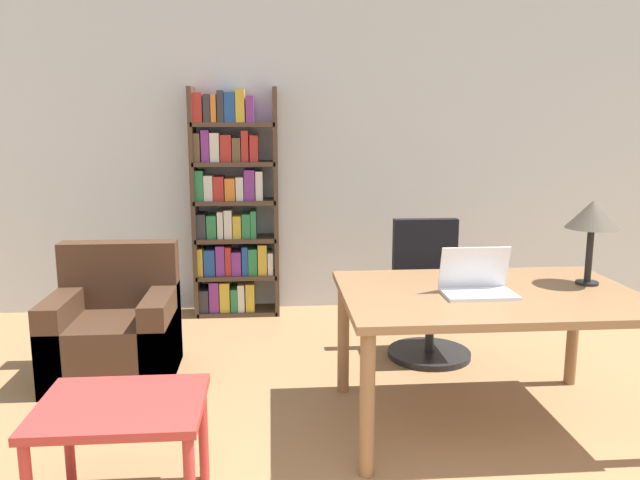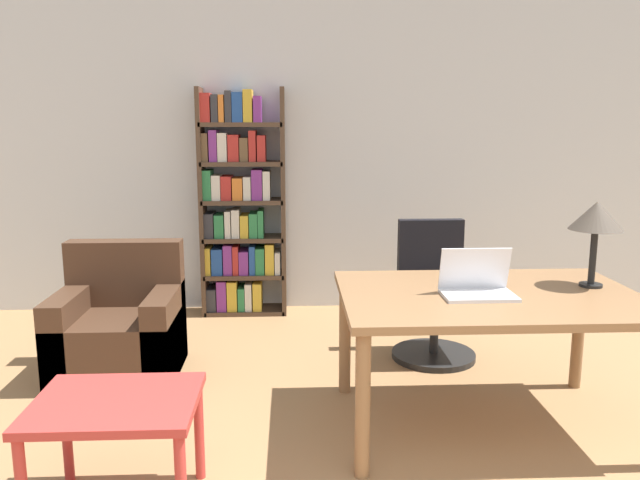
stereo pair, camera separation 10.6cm
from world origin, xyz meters
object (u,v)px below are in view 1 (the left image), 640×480
Objects in this scene: table_lamp at (592,217)px; bookshelf at (231,208)px; office_chair at (428,298)px; desk at (489,307)px; armchair at (115,333)px; laptop at (477,284)px; side_table_blue at (122,419)px.

bookshelf is (-2.05, 2.01, -0.20)m from table_lamp.
table_lamp is 0.49× the size of office_chair.
desk is 3.35× the size of table_lamp.
laptop is at bearing -22.74° from armchair.
table_lamp is 2.55m from side_table_blue.
side_table_blue is 2.84m from bookshelf.
laptop is 1.82m from side_table_blue.
bookshelf is at bearing 124.71° from desk.
armchair is at bearing 104.68° from side_table_blue.
laptop is 2.29m from armchair.
desk is 4.27× the size of laptop.
laptop is at bearing -167.44° from table_lamp.
table_lamp is 2.93m from armchair.
table_lamp reaches higher than armchair.
desk is 1.85× the size of armchair.
side_table_blue is at bearing -161.47° from table_lamp.
desk is 0.17m from laptop.
office_chair reaches higher than desk.
bookshelf reaches higher than table_lamp.
table_lamp reaches higher than laptop.
armchair is at bearing -173.81° from office_chair.
desk is at bearing -55.29° from bookshelf.
side_table_blue is (-2.33, -0.78, -0.68)m from table_lamp.
bookshelf reaches higher than armchair.
office_chair is (0.04, 1.09, -0.38)m from laptop.
bookshelf is (-1.38, 2.15, 0.12)m from laptop.
desk is 0.75m from table_lamp.
side_table_blue is 0.35× the size of bookshelf.
desk is 1.64× the size of office_chair.
laptop is 0.19× the size of bookshelf.
laptop is (-0.08, -0.04, 0.14)m from desk.
laptop reaches higher than desk.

